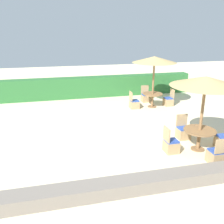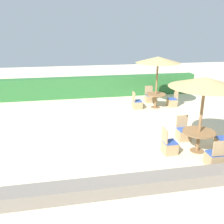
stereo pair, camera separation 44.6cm
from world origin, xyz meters
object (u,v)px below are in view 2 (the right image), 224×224
patio_chair_back_right_north (149,98)px  parasol_front_right (205,83)px  parasol_back_right (158,60)px  round_table_front_right (199,136)px  patio_chair_back_right_west (137,104)px  patio_chair_back_right_east (172,102)px  patio_chair_front_right_north (183,133)px  patio_chair_front_right_east (224,143)px  patio_chair_front_right_west (169,146)px  round_table_back_right (156,97)px  patio_chair_front_right_south (214,158)px

patio_chair_back_right_north → parasol_front_right: (-0.35, -6.16, 2.19)m
parasol_back_right → round_table_front_right: size_ratio=2.45×
patio_chair_back_right_west → patio_chair_back_right_north: 1.50m
patio_chair_back_right_east → patio_chair_front_right_north: size_ratio=1.00×
patio_chair_back_right_east → patio_chair_back_right_west: size_ratio=1.00×
round_table_front_right → patio_chair_front_right_east: size_ratio=1.20×
patio_chair_front_right_west → patio_chair_front_right_north: size_ratio=1.00×
patio_chair_back_right_east → patio_chair_back_right_north: size_ratio=1.00×
round_table_back_right → patio_chair_front_right_south: (-0.30, -6.10, -0.34)m
patio_chair_back_right_east → patio_chair_front_right_east: same height
patio_chair_back_right_east → patio_chair_front_right_north: 4.36m
parasol_back_right → patio_chair_back_right_north: bearing=88.9°
parasol_back_right → patio_chair_back_right_north: 2.52m
round_table_back_right → patio_chair_front_right_east: 5.21m
patio_chair_back_right_east → parasol_front_right: bearing=165.7°
parasol_back_right → patio_chair_front_right_north: size_ratio=2.94×
patio_chair_back_right_north → round_table_front_right: bearing=86.8°
patio_chair_front_right_east → patio_chair_front_right_west: bearing=87.3°
patio_chair_back_right_north → round_table_back_right: bearing=88.9°
patio_chair_front_right_south → patio_chair_front_right_north: 1.99m
parasol_front_right → patio_chair_front_right_east: parasol_front_right is taller
parasol_back_right → patio_chair_back_right_east: (0.98, 0.03, -2.29)m
parasol_back_right → round_table_back_right: size_ratio=2.54×
patio_chair_back_right_east → patio_chair_front_right_west: (-2.35, -5.09, 0.00)m
patio_chair_back_right_north → parasol_front_right: size_ratio=0.35×
parasol_back_right → patio_chair_back_right_west: parasol_back_right is taller
parasol_front_right → patio_chair_front_right_north: parasol_front_right is taller
round_table_back_right → parasol_front_right: parasol_front_right is taller
patio_chair_front_right_east → patio_chair_back_right_north: bearing=5.8°
patio_chair_front_right_west → round_table_back_right: bearing=164.9°
parasol_back_right → patio_chair_front_right_east: (0.65, -5.16, -2.29)m
round_table_back_right → patio_chair_back_right_east: (0.98, 0.03, -0.34)m
parasol_back_right → patio_chair_front_right_north: parasol_back_right is taller
round_table_front_right → patio_chair_front_right_south: 1.05m
patio_chair_front_right_south → patio_chair_front_right_north: same height
patio_chair_back_right_north → patio_chair_front_right_east: same height
patio_chair_front_right_west → parasol_back_right: bearing=164.9°
patio_chair_front_right_south → patio_chair_front_right_west: bearing=135.8°
patio_chair_front_right_north → round_table_back_right: bearing=-95.3°
patio_chair_back_right_north → patio_chair_front_right_north: 5.18m
round_table_back_right → patio_chair_front_right_south: 6.11m
round_table_front_right → parasol_back_right: bearing=86.3°
round_table_back_right → patio_chair_front_right_south: bearing=-92.8°
patio_chair_back_right_west → patio_chair_front_right_west: 5.07m
patio_chair_back_right_west → patio_chair_front_right_east: bearing=18.2°
patio_chair_back_right_west → patio_chair_front_right_east: same height
parasol_front_right → patio_chair_front_right_south: bearing=-88.4°
round_table_back_right → patio_chair_front_right_north: (-0.38, -4.11, -0.34)m
round_table_back_right → round_table_front_right: round_table_back_right is taller
patio_chair_back_right_north → patio_chair_front_right_north: (-0.40, -5.17, 0.00)m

